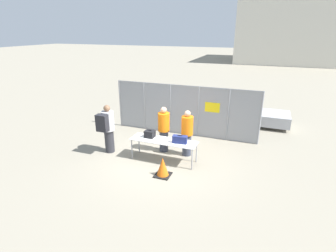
{
  "coord_description": "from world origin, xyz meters",
  "views": [
    {
      "loc": [
        3.12,
        -7.69,
        4.28
      ],
      "look_at": [
        0.03,
        0.45,
        1.05
      ],
      "focal_mm": 28.0,
      "sensor_mm": 36.0,
      "label": 1
    }
  ],
  "objects_px": {
    "security_worker_far": "(187,133)",
    "utility_trailer": "(251,116)",
    "traveler_hooded": "(107,127)",
    "inspection_table": "(164,142)",
    "suitcase_black": "(150,134)",
    "traffic_cone": "(163,167)",
    "suitcase_navy": "(180,139)",
    "security_worker_near": "(164,129)"
  },
  "relations": [
    {
      "from": "security_worker_far",
      "to": "utility_trailer",
      "type": "distance_m",
      "value": 4.68
    },
    {
      "from": "traveler_hooded",
      "to": "security_worker_far",
      "type": "distance_m",
      "value": 2.85
    },
    {
      "from": "inspection_table",
      "to": "security_worker_far",
      "type": "distance_m",
      "value": 0.93
    },
    {
      "from": "inspection_table",
      "to": "utility_trailer",
      "type": "distance_m",
      "value": 5.55
    },
    {
      "from": "suitcase_black",
      "to": "traffic_cone",
      "type": "xyz_separation_m",
      "value": [
        0.89,
        -1.03,
        -0.59
      ]
    },
    {
      "from": "suitcase_navy",
      "to": "suitcase_black",
      "type": "bearing_deg",
      "value": 175.36
    },
    {
      "from": "utility_trailer",
      "to": "inspection_table",
      "type": "bearing_deg",
      "value": -117.01
    },
    {
      "from": "traveler_hooded",
      "to": "traffic_cone",
      "type": "xyz_separation_m",
      "value": [
        2.46,
        -0.82,
        -0.7
      ]
    },
    {
      "from": "utility_trailer",
      "to": "traffic_cone",
      "type": "height_order",
      "value": "utility_trailer"
    },
    {
      "from": "inspection_table",
      "to": "traveler_hooded",
      "type": "relative_size",
      "value": 1.28
    },
    {
      "from": "suitcase_black",
      "to": "traffic_cone",
      "type": "distance_m",
      "value": 1.49
    },
    {
      "from": "utility_trailer",
      "to": "traffic_cone",
      "type": "relative_size",
      "value": 7.23
    },
    {
      "from": "inspection_table",
      "to": "suitcase_black",
      "type": "bearing_deg",
      "value": 171.43
    },
    {
      "from": "security_worker_near",
      "to": "inspection_table",
      "type": "bearing_deg",
      "value": 98.02
    },
    {
      "from": "suitcase_black",
      "to": "security_worker_near",
      "type": "xyz_separation_m",
      "value": [
        0.27,
        0.62,
        0.0
      ]
    },
    {
      "from": "inspection_table",
      "to": "utility_trailer",
      "type": "bearing_deg",
      "value": 62.99
    },
    {
      "from": "traffic_cone",
      "to": "inspection_table",
      "type": "bearing_deg",
      "value": 109.88
    },
    {
      "from": "suitcase_black",
      "to": "traveler_hooded",
      "type": "distance_m",
      "value": 1.59
    },
    {
      "from": "traveler_hooded",
      "to": "security_worker_near",
      "type": "distance_m",
      "value": 2.03
    },
    {
      "from": "inspection_table",
      "to": "security_worker_far",
      "type": "bearing_deg",
      "value": 48.07
    },
    {
      "from": "traveler_hooded",
      "to": "security_worker_near",
      "type": "relative_size",
      "value": 1.05
    },
    {
      "from": "suitcase_black",
      "to": "utility_trailer",
      "type": "xyz_separation_m",
      "value": [
        3.07,
        4.85,
        -0.49
      ]
    },
    {
      "from": "security_worker_far",
      "to": "traveler_hooded",
      "type": "bearing_deg",
      "value": -13.03
    },
    {
      "from": "suitcase_navy",
      "to": "security_worker_near",
      "type": "relative_size",
      "value": 0.29
    },
    {
      "from": "suitcase_black",
      "to": "utility_trailer",
      "type": "distance_m",
      "value": 5.76
    },
    {
      "from": "suitcase_navy",
      "to": "security_worker_far",
      "type": "bearing_deg",
      "value": 86.81
    },
    {
      "from": "security_worker_near",
      "to": "security_worker_far",
      "type": "distance_m",
      "value": 0.89
    },
    {
      "from": "traffic_cone",
      "to": "utility_trailer",
      "type": "bearing_deg",
      "value": 69.73
    },
    {
      "from": "traffic_cone",
      "to": "suitcase_navy",
      "type": "bearing_deg",
      "value": 76.08
    },
    {
      "from": "traveler_hooded",
      "to": "utility_trailer",
      "type": "relative_size",
      "value": 0.41
    },
    {
      "from": "security_worker_near",
      "to": "utility_trailer",
      "type": "bearing_deg",
      "value": -136.8
    },
    {
      "from": "security_worker_near",
      "to": "traffic_cone",
      "type": "bearing_deg",
      "value": 97.17
    },
    {
      "from": "suitcase_black",
      "to": "utility_trailer",
      "type": "relative_size",
      "value": 0.08
    },
    {
      "from": "suitcase_black",
      "to": "security_worker_far",
      "type": "height_order",
      "value": "security_worker_far"
    },
    {
      "from": "inspection_table",
      "to": "security_worker_near",
      "type": "distance_m",
      "value": 0.78
    },
    {
      "from": "suitcase_black",
      "to": "security_worker_far",
      "type": "relative_size",
      "value": 0.21
    },
    {
      "from": "suitcase_navy",
      "to": "security_worker_far",
      "type": "xyz_separation_m",
      "value": [
        0.04,
        0.69,
        -0.01
      ]
    },
    {
      "from": "traveler_hooded",
      "to": "security_worker_far",
      "type": "bearing_deg",
      "value": 31.23
    },
    {
      "from": "suitcase_black",
      "to": "traveler_hooded",
      "type": "bearing_deg",
      "value": -172.41
    },
    {
      "from": "suitcase_navy",
      "to": "inspection_table",
      "type": "bearing_deg",
      "value": 179.15
    },
    {
      "from": "security_worker_near",
      "to": "suitcase_black",
      "type": "bearing_deg",
      "value": 53.08
    },
    {
      "from": "inspection_table",
      "to": "suitcase_black",
      "type": "relative_size",
      "value": 6.65
    }
  ]
}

